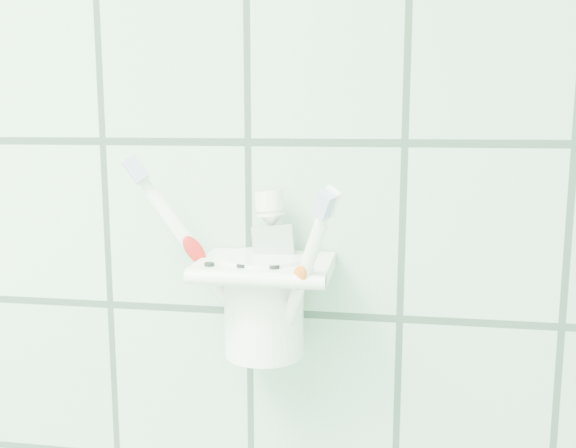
{
  "coord_description": "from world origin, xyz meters",
  "views": [
    {
      "loc": [
        0.76,
        0.57,
        1.45
      ],
      "look_at": [
        0.67,
        1.1,
        1.36
      ],
      "focal_mm": 40.0,
      "sensor_mm": 36.0,
      "label": 1
    }
  ],
  "objects_px": {
    "cup": "(264,301)",
    "toothpaste_tube": "(283,258)",
    "toothbrush_orange": "(278,246)",
    "toothbrush_blue": "(265,248)",
    "toothbrush_pink": "(259,232)",
    "holder_bracket": "(266,268)"
  },
  "relations": [
    {
      "from": "holder_bracket",
      "to": "toothpaste_tube",
      "type": "distance_m",
      "value": 0.02
    },
    {
      "from": "toothpaste_tube",
      "to": "toothbrush_blue",
      "type": "bearing_deg",
      "value": 151.07
    },
    {
      "from": "holder_bracket",
      "to": "cup",
      "type": "relative_size",
      "value": 1.27
    },
    {
      "from": "cup",
      "to": "toothpaste_tube",
      "type": "distance_m",
      "value": 0.05
    },
    {
      "from": "holder_bracket",
      "to": "toothbrush_blue",
      "type": "height_order",
      "value": "toothbrush_blue"
    },
    {
      "from": "holder_bracket",
      "to": "toothbrush_orange",
      "type": "relative_size",
      "value": 0.66
    },
    {
      "from": "toothbrush_pink",
      "to": "holder_bracket",
      "type": "bearing_deg",
      "value": -83.61
    },
    {
      "from": "cup",
      "to": "toothbrush_orange",
      "type": "relative_size",
      "value": 0.52
    },
    {
      "from": "cup",
      "to": "toothpaste_tube",
      "type": "relative_size",
      "value": 0.63
    },
    {
      "from": "toothbrush_blue",
      "to": "toothpaste_tube",
      "type": "height_order",
      "value": "toothbrush_blue"
    },
    {
      "from": "toothbrush_blue",
      "to": "toothbrush_orange",
      "type": "bearing_deg",
      "value": -58.22
    },
    {
      "from": "toothbrush_pink",
      "to": "toothpaste_tube",
      "type": "relative_size",
      "value": 1.35
    },
    {
      "from": "cup",
      "to": "toothbrush_pink",
      "type": "relative_size",
      "value": 0.47
    },
    {
      "from": "toothbrush_pink",
      "to": "toothbrush_orange",
      "type": "xyz_separation_m",
      "value": [
        0.02,
        -0.01,
        -0.01
      ]
    },
    {
      "from": "holder_bracket",
      "to": "toothbrush_blue",
      "type": "relative_size",
      "value": 0.68
    },
    {
      "from": "holder_bracket",
      "to": "toothbrush_blue",
      "type": "xyz_separation_m",
      "value": [
        -0.0,
        0.02,
        0.02
      ]
    },
    {
      "from": "toothbrush_blue",
      "to": "toothpaste_tube",
      "type": "distance_m",
      "value": 0.02
    },
    {
      "from": "toothbrush_pink",
      "to": "toothpaste_tube",
      "type": "bearing_deg",
      "value": -39.44
    },
    {
      "from": "cup",
      "to": "toothbrush_pink",
      "type": "distance_m",
      "value": 0.07
    },
    {
      "from": "holder_bracket",
      "to": "toothpaste_tube",
      "type": "xyz_separation_m",
      "value": [
        0.02,
        0.01,
        0.01
      ]
    },
    {
      "from": "toothbrush_pink",
      "to": "toothbrush_blue",
      "type": "distance_m",
      "value": 0.02
    },
    {
      "from": "toothbrush_pink",
      "to": "toothbrush_blue",
      "type": "xyz_separation_m",
      "value": [
        0.0,
        0.01,
        -0.02
      ]
    }
  ]
}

